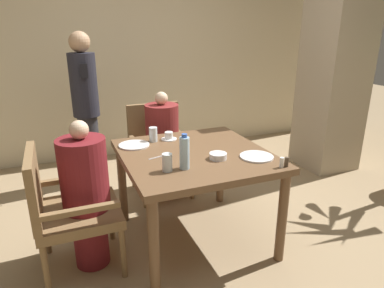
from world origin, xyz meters
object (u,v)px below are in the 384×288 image
(standing_host, at_px, (86,105))
(water_bottle, at_px, (184,153))
(diner_in_left_chair, at_px, (86,194))
(bowl_small, at_px, (218,156))
(glass_tall_mid, at_px, (167,162))
(chair_far_side, at_px, (159,145))
(glass_tall_near, at_px, (153,134))
(plate_main_right, at_px, (134,145))
(teacup_with_saucer, at_px, (169,137))
(chair_left_side, at_px, (65,206))
(plate_main_left, at_px, (257,157))
(diner_in_far_chair, at_px, (163,144))

(standing_host, xyz_separation_m, water_bottle, (0.45, -1.69, -0.00))
(diner_in_left_chair, relative_size, bowl_small, 8.58)
(standing_host, distance_m, glass_tall_mid, 1.72)
(chair_far_side, bearing_deg, glass_tall_near, -109.92)
(chair_far_side, height_order, water_bottle, water_bottle)
(diner_in_left_chair, distance_m, standing_host, 1.48)
(plate_main_right, bearing_deg, teacup_with_saucer, 8.76)
(glass_tall_mid, bearing_deg, diner_in_left_chair, 153.62)
(chair_left_side, bearing_deg, plate_main_left, -11.17)
(glass_tall_mid, bearing_deg, chair_left_side, 158.84)
(plate_main_left, height_order, teacup_with_saucer, teacup_with_saucer)
(diner_in_left_chair, bearing_deg, glass_tall_near, 32.12)
(standing_host, relative_size, plate_main_left, 6.60)
(plate_main_left, bearing_deg, teacup_with_saucer, 125.80)
(bowl_small, distance_m, glass_tall_near, 0.64)
(plate_main_right, height_order, teacup_with_saucer, teacup_with_saucer)
(diner_in_left_chair, relative_size, plate_main_right, 4.43)
(bowl_small, xyz_separation_m, glass_tall_near, (-0.32, 0.55, 0.04))
(diner_in_left_chair, height_order, glass_tall_near, diner_in_left_chair)
(diner_in_left_chair, distance_m, chair_far_side, 1.25)
(plate_main_left, bearing_deg, chair_left_side, 168.83)
(bowl_small, height_order, glass_tall_mid, glass_tall_mid)
(chair_far_side, xyz_separation_m, plate_main_right, (-0.39, -0.64, 0.26))
(diner_in_far_chair, relative_size, glass_tall_near, 8.93)
(teacup_with_saucer, relative_size, glass_tall_near, 1.09)
(diner_in_left_chair, relative_size, chair_far_side, 1.20)
(chair_left_side, relative_size, glass_tall_mid, 7.48)
(glass_tall_mid, bearing_deg, glass_tall_near, 82.25)
(bowl_small, bearing_deg, standing_host, 114.43)
(glass_tall_near, bearing_deg, plate_main_right, -164.41)
(water_bottle, bearing_deg, bowl_small, 14.56)
(teacup_with_saucer, bearing_deg, plate_main_left, -54.20)
(standing_host, relative_size, glass_tall_mid, 13.41)
(chair_far_side, bearing_deg, plate_main_right, -121.21)
(water_bottle, bearing_deg, glass_tall_mid, 178.13)
(chair_left_side, distance_m, teacup_with_saucer, 0.98)
(chair_left_side, xyz_separation_m, diner_in_far_chair, (0.95, 0.82, 0.06))
(plate_main_right, bearing_deg, glass_tall_mid, -81.28)
(plate_main_right, height_order, glass_tall_mid, glass_tall_mid)
(diner_in_far_chair, distance_m, plate_main_right, 0.66)
(standing_host, distance_m, plate_main_right, 1.15)
(plate_main_right, relative_size, glass_tall_near, 2.03)
(plate_main_right, height_order, glass_tall_near, glass_tall_near)
(chair_left_side, relative_size, plate_main_right, 3.68)
(diner_in_left_chair, height_order, plate_main_right, diner_in_left_chair)
(chair_far_side, relative_size, glass_tall_near, 7.48)
(plate_main_left, xyz_separation_m, glass_tall_near, (-0.59, 0.63, 0.05))
(water_bottle, bearing_deg, standing_host, 104.93)
(chair_far_side, height_order, standing_host, standing_host)
(plate_main_right, relative_size, teacup_with_saucer, 1.87)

